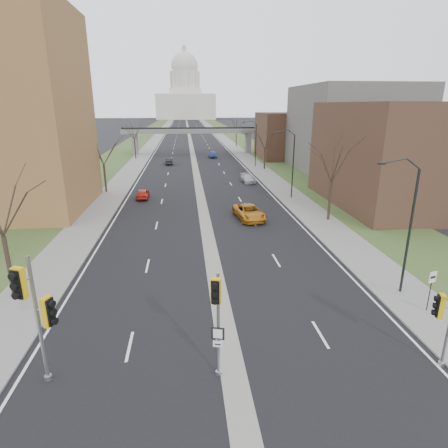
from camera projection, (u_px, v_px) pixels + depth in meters
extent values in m
plane|color=black|center=(232.00, 366.00, 17.58)|extent=(700.00, 700.00, 0.00)
cube|color=black|center=(189.00, 133.00, 159.69)|extent=(20.00, 600.00, 0.01)
cube|color=gray|center=(189.00, 133.00, 159.69)|extent=(1.20, 600.00, 0.02)
cube|color=gray|center=(217.00, 133.00, 160.85)|extent=(4.00, 600.00, 0.12)
cube|color=gray|center=(160.00, 133.00, 158.50)|extent=(4.00, 600.00, 0.12)
cube|color=#364A22|center=(231.00, 133.00, 161.44)|extent=(8.00, 600.00, 0.10)
cube|color=#364A22|center=(146.00, 134.00, 157.91)|extent=(8.00, 600.00, 0.10)
cube|color=#513425|center=(403.00, 155.00, 44.63)|extent=(16.00, 20.00, 12.00)
cube|color=#625F59|center=(351.00, 129.00, 67.30)|extent=(18.00, 22.00, 15.00)
cube|color=#513425|center=(291.00, 136.00, 84.53)|extent=(14.00, 14.00, 10.00)
cube|color=slate|center=(135.00, 144.00, 91.24)|extent=(1.20, 2.50, 5.00)
cube|color=slate|center=(248.00, 143.00, 93.98)|extent=(1.20, 2.50, 5.00)
cube|color=slate|center=(192.00, 131.00, 91.70)|extent=(34.00, 3.00, 1.00)
cube|color=black|center=(192.00, 128.00, 91.48)|extent=(34.00, 0.15, 0.50)
cube|color=beige|center=(186.00, 107.00, 317.70)|extent=(48.00, 42.00, 20.00)
cube|color=beige|center=(185.00, 92.00, 314.04)|extent=(26.00, 26.00, 5.00)
cylinder|color=beige|center=(185.00, 80.00, 311.30)|extent=(22.00, 22.00, 14.00)
sphere|color=beige|center=(185.00, 66.00, 307.94)|extent=(22.00, 22.00, 22.00)
cylinder|color=beige|center=(184.00, 51.00, 304.44)|extent=(3.60, 3.60, 4.50)
cylinder|color=black|center=(409.00, 233.00, 23.17)|extent=(0.16, 0.16, 8.00)
cube|color=black|center=(383.00, 164.00, 21.61)|extent=(0.45, 0.18, 0.14)
cylinder|color=black|center=(293.00, 167.00, 47.80)|extent=(0.16, 0.16, 8.00)
cube|color=black|center=(277.00, 132.00, 46.25)|extent=(0.45, 0.18, 0.14)
cylinder|color=black|center=(256.00, 146.00, 72.43)|extent=(0.16, 0.16, 8.00)
cube|color=black|center=(244.00, 123.00, 70.88)|extent=(0.45, 0.18, 0.14)
cylinder|color=#382B21|center=(9.00, 267.00, 23.24)|extent=(0.28, 0.28, 4.00)
cylinder|color=#382B21|center=(105.00, 178.00, 51.70)|extent=(0.28, 0.28, 3.75)
cylinder|color=#382B21|center=(135.00, 149.00, 83.84)|extent=(0.28, 0.28, 4.25)
cylinder|color=#382B21|center=(330.00, 201.00, 39.05)|extent=(0.28, 0.28, 4.00)
cylinder|color=#382B21|center=(265.00, 159.00, 70.39)|extent=(0.28, 0.28, 3.50)
cylinder|color=#382B21|center=(236.00, 139.00, 108.17)|extent=(0.28, 0.28, 4.25)
cylinder|color=gray|center=(39.00, 321.00, 15.80)|extent=(0.16, 0.16, 5.97)
cylinder|color=gray|center=(48.00, 378.00, 16.67)|extent=(0.32, 0.32, 0.23)
cube|color=gold|center=(20.00, 283.00, 14.64)|extent=(0.62, 0.61, 1.32)
cube|color=gold|center=(48.00, 312.00, 15.46)|extent=(0.61, 0.62, 1.32)
cylinder|color=gray|center=(218.00, 326.00, 16.25)|extent=(0.14, 0.14, 5.08)
cylinder|color=gray|center=(219.00, 373.00, 16.99)|extent=(0.27, 0.27, 0.20)
cube|color=gold|center=(216.00, 291.00, 15.19)|extent=(0.50, 0.48, 1.12)
cube|color=black|center=(218.00, 332.00, 16.34)|extent=(0.58, 0.19, 0.59)
cube|color=silver|center=(218.00, 342.00, 16.50)|extent=(0.43, 0.15, 0.29)
cylinder|color=gray|center=(441.00, 364.00, 17.57)|extent=(0.28, 0.28, 0.20)
cube|color=gold|center=(441.00, 306.00, 16.78)|extent=(0.52, 0.53, 1.15)
cylinder|color=black|center=(429.00, 294.00, 21.82)|extent=(0.06, 0.06, 2.16)
cube|color=silver|center=(433.00, 277.00, 21.49)|extent=(0.53, 0.18, 0.69)
imported|color=red|center=(143.00, 194.00, 48.74)|extent=(1.58, 3.81, 1.29)
imported|color=black|center=(169.00, 161.00, 76.54)|extent=(1.47, 4.01, 1.31)
imported|color=#B36B13|center=(249.00, 212.00, 39.94)|extent=(3.21, 5.78, 1.53)
imported|color=#AEAEB6|center=(248.00, 179.00, 58.80)|extent=(2.14, 4.37, 1.22)
imported|color=navy|center=(212.00, 154.00, 86.46)|extent=(1.89, 4.40, 1.48)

